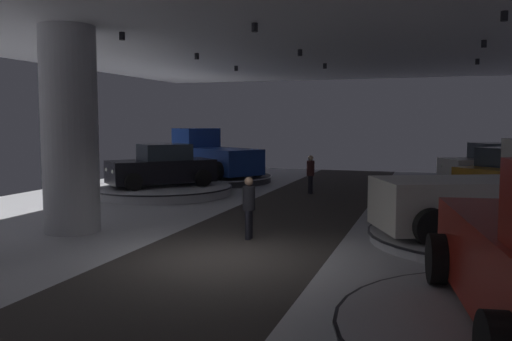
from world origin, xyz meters
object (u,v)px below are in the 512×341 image
display_car_deep_right (495,165)px  display_platform_deep_left (215,178)px  display_car_far_left (162,167)px  display_platform_far_right (512,201)px  display_platform_deep_right (493,187)px  pickup_truck_deep_left (211,156)px  visitor_walking_near (249,204)px  pickup_truck_mid_right (500,196)px  visitor_walking_far (311,172)px  display_platform_mid_right (485,238)px  display_platform_far_left (161,190)px  column_left (70,130)px

display_car_deep_right → display_platform_deep_left: bearing=-179.7°
display_car_far_left → display_platform_far_right: 13.23m
display_platform_deep_right → display_platform_far_right: (0.22, -4.16, 0.01)m
display_platform_deep_right → display_platform_far_right: bearing=-86.9°
pickup_truck_deep_left → visitor_walking_near: size_ratio=3.51×
display_platform_far_right → display_car_far_left: bearing=-176.1°
pickup_truck_mid_right → visitor_walking_far: pickup_truck_mid_right is taller
display_car_deep_right → visitor_walking_far: display_car_deep_right is taller
display_car_far_left → display_platform_mid_right: bearing=-25.0°
pickup_truck_mid_right → display_platform_far_left: bearing=156.2°
display_car_deep_right → visitor_walking_near: bearing=-120.1°
pickup_truck_deep_left → visitor_walking_far: pickup_truck_deep_left is taller
display_platform_far_right → visitor_walking_near: 10.48m
display_car_deep_right → display_platform_far_right: (0.20, -4.17, -0.93)m
display_platform_deep_right → visitor_walking_near: bearing=-120.0°
column_left → visitor_walking_near: (4.88, 0.58, -1.84)m
display_platform_mid_right → display_platform_deep_right: size_ratio=1.09×
pickup_truck_mid_right → visitor_walking_near: (-5.97, -1.44, -0.28)m
display_car_far_left → display_car_deep_right: (12.97, 5.08, 0.01)m
visitor_walking_near → visitor_walking_far: (-0.38, 8.94, 0.00)m
display_platform_mid_right → visitor_walking_far: 9.77m
display_platform_far_left → visitor_walking_far: size_ratio=3.64×
display_platform_far_left → display_car_far_left: 0.93m
display_car_deep_right → display_platform_far_right: 4.28m
pickup_truck_deep_left → display_car_deep_right: (13.00, -0.12, -0.12)m
pickup_truck_mid_right → visitor_walking_near: size_ratio=3.58×
display_platform_deep_left → visitor_walking_near: visitor_walking_near is taller
display_platform_mid_right → display_platform_deep_right: display_platform_deep_right is taller
display_platform_mid_right → pickup_truck_deep_left: bearing=137.8°
visitor_walking_near → column_left: bearing=-173.3°
display_car_deep_right → visitor_walking_far: 7.84m
display_platform_far_right → visitor_walking_far: (-7.46, 1.24, 0.70)m
column_left → display_platform_deep_left: column_left is taller
column_left → display_platform_deep_left: size_ratio=0.97×
visitor_walking_near → visitor_walking_far: 8.95m
display_platform_mid_right → display_platform_deep_right: 10.61m
display_platform_deep_left → display_platform_far_right: bearing=-17.7°
display_platform_deep_right → display_car_deep_right: bearing=26.6°
display_car_deep_right → display_platform_deep_right: bearing=-153.4°
display_car_deep_right → visitor_walking_far: bearing=-158.0°
display_platform_deep_left → display_platform_far_left: (-0.26, -5.04, 0.02)m
display_platform_far_left → display_platform_deep_right: size_ratio=1.12×
pickup_truck_deep_left → display_platform_far_left: pickup_truck_deep_left is taller
display_car_far_left → pickup_truck_deep_left: bearing=90.3°
pickup_truck_deep_left → display_platform_deep_left: bearing=-33.0°
column_left → display_platform_mid_right: bearing=10.1°
pickup_truck_mid_right → display_car_far_left: bearing=156.1°
visitor_walking_far → display_car_far_left: bearing=-159.4°
display_platform_far_right → visitor_walking_near: size_ratio=3.10×
display_platform_deep_left → visitor_walking_near: bearing=-63.7°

